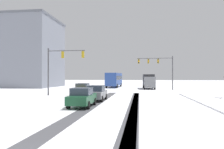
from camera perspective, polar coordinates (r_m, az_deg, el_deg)
The scene contains 11 objects.
wheel_track_left_lane at distance 19.48m, azimuth 6.03°, elevation -8.10°, with size 0.71×29.73×0.01m, color #4C4C51.
wheel_track_right_lane at distance 19.91m, azimuth -4.98°, elevation -7.94°, with size 1.08×29.73×0.01m, color #4C4C51.
wheel_track_center at distance 19.48m, azimuth 5.60°, elevation -8.10°, with size 0.82×29.73×0.01m, color #4C4C51.
traffic_signal_far_right at distance 43.11m, azimuth 11.91°, elevation 2.48°, with size 6.86×0.53×6.50m.
traffic_signal_near_left at distance 30.80m, azimuth -13.23°, elevation 3.29°, with size 5.28×0.43×6.50m.
car_yellow_cab_lead at distance 30.87m, azimuth -7.65°, elevation -3.78°, with size 1.90×4.13×1.62m.
car_grey_second at distance 23.36m, azimuth -4.09°, elevation -4.83°, with size 1.86×4.11×1.62m.
car_dark_green_third at distance 18.73m, azimuth -7.81°, elevation -5.90°, with size 1.87×4.12×1.62m.
bus_oncoming at distance 52.29m, azimuth 0.59°, elevation -1.15°, with size 2.98×11.09×3.38m.
box_truck_delivery at distance 46.25m, azimuth 9.57°, elevation -1.67°, with size 2.44×7.45×3.02m.
office_building_far_left_block at distance 59.61m, azimuth -23.21°, elevation 5.19°, with size 19.30×14.73×16.89m.
Camera 1 is at (3.11, -5.79, 2.58)m, focal length 35.03 mm.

